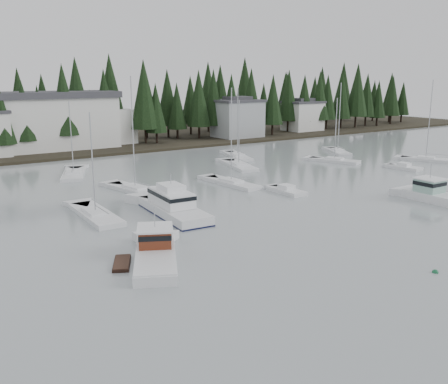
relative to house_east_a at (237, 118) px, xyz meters
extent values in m
cube|color=black|center=(-36.00, 19.00, -4.90)|extent=(240.00, 54.00, 1.00)
cube|color=#999EA0|center=(0.00, 0.00, -0.40)|extent=(10.00, 8.00, 8.00)
cube|color=#38383D|center=(0.00, 0.00, 3.85)|extent=(10.60, 8.48, 0.50)
cube|color=#38383D|center=(0.00, 0.00, 4.45)|extent=(5.50, 4.40, 0.80)
cube|color=silver|center=(22.00, 2.00, -0.90)|extent=(9.00, 7.00, 7.00)
cube|color=#38383D|center=(22.00, 2.00, 2.85)|extent=(9.54, 7.42, 0.50)
cube|color=#38383D|center=(22.00, 2.00, 3.45)|extent=(4.95, 3.85, 0.80)
cube|color=silver|center=(-41.00, 4.00, 0.60)|extent=(24.00, 10.00, 10.00)
cube|color=#38383D|center=(-41.00, 4.00, 5.90)|extent=(25.00, 11.00, 1.20)
cube|color=silver|center=(-29.00, 6.00, -0.90)|extent=(10.00, 8.00, 7.00)
cube|color=silver|center=(-50.88, -60.84, -4.80)|extent=(6.94, 9.78, 1.35)
cube|color=silver|center=(-50.88, -60.84, -4.07)|extent=(6.81, 9.58, 0.12)
cube|color=#502210|center=(-50.05, -59.16, -3.34)|extent=(3.54, 3.65, 1.46)
cube|color=white|center=(-50.05, -59.16, -2.56)|extent=(3.98, 4.13, 0.12)
cube|color=black|center=(-50.05, -59.16, -3.05)|extent=(3.61, 3.72, 0.42)
cylinder|color=#A5A8AD|center=(-50.05, -59.16, -1.68)|extent=(0.08, 0.08, 1.66)
cube|color=black|center=(-53.21, -59.69, -4.96)|extent=(2.59, 3.54, 0.57)
cube|color=silver|center=(-43.08, -49.30, -4.75)|extent=(4.31, 11.74, 1.68)
cube|color=black|center=(-43.08, -49.30, -4.87)|extent=(4.35, 11.80, 0.23)
cube|color=white|center=(-43.05, -48.72, -3.12)|extent=(3.31, 6.17, 1.52)
cube|color=black|center=(-43.05, -48.72, -2.76)|extent=(3.38, 6.24, 0.42)
cube|color=white|center=(-43.05, -48.72, -2.02)|extent=(2.33, 3.13, 0.68)
cylinder|color=#A5A8AD|center=(-43.05, -48.72, -1.18)|extent=(0.10, 0.10, 1.15)
cube|color=silver|center=(-14.84, -61.96, -4.79)|extent=(3.22, 9.06, 1.47)
cube|color=silver|center=(-14.84, -61.96, -4.00)|extent=(3.15, 8.88, 0.14)
cube|color=#87B1A3|center=(-14.83, -60.15, -3.21)|extent=(2.61, 2.73, 1.58)
cube|color=white|center=(-14.83, -60.15, -2.36)|extent=(2.93, 3.09, 0.14)
cube|color=black|center=(-14.83, -60.15, -2.89)|extent=(2.68, 2.77, 0.45)
cylinder|color=#A5A8AD|center=(-14.83, -60.15, -1.40)|extent=(0.08, 0.08, 1.81)
cube|color=silver|center=(-41.96, -36.87, -4.93)|extent=(4.73, 10.19, 1.05)
cube|color=white|center=(-41.96, -36.87, -4.28)|extent=(2.54, 3.67, 0.30)
cylinder|color=#A5A8AD|center=(-41.96, -36.87, 2.50)|extent=(0.14, 0.14, 13.80)
cube|color=silver|center=(9.34, -43.10, -4.93)|extent=(6.08, 8.51, 1.05)
cube|color=white|center=(9.34, -43.10, -4.28)|extent=(2.92, 3.33, 0.30)
cylinder|color=#A5A8AD|center=(9.34, -43.10, 2.19)|extent=(0.14, 0.14, 13.19)
cube|color=silver|center=(-20.90, -29.94, -4.93)|extent=(5.36, 10.57, 1.05)
cube|color=white|center=(-20.90, -29.94, -4.28)|extent=(2.85, 3.86, 0.30)
cylinder|color=#A5A8AD|center=(-20.90, -29.94, 0.65)|extent=(0.14, 0.14, 10.11)
cube|color=silver|center=(-45.20, -22.20, -4.93)|extent=(6.40, 10.48, 1.05)
cube|color=white|center=(-45.20, -22.20, -4.28)|extent=(3.18, 3.95, 0.30)
cylinder|color=#A5A8AD|center=(-45.20, -22.20, 0.76)|extent=(0.14, 0.14, 10.33)
cube|color=silver|center=(-29.54, -40.32, -4.93)|extent=(3.32, 9.91, 1.05)
cube|color=white|center=(-29.54, -40.32, -4.28)|extent=(2.03, 3.45, 0.30)
cylinder|color=#A5A8AD|center=(-29.54, -40.32, 1.75)|extent=(0.14, 0.14, 12.31)
cube|color=silver|center=(-4.67, -35.14, -4.93)|extent=(5.71, 8.90, 1.05)
cube|color=white|center=(-4.67, -35.14, -4.28)|extent=(2.81, 3.39, 0.30)
cylinder|color=#A5A8AD|center=(-4.67, -35.14, 0.71)|extent=(0.14, 0.14, 10.22)
cube|color=silver|center=(3.38, -28.25, -4.93)|extent=(6.09, 8.77, 1.05)
cube|color=white|center=(3.38, -28.25, -4.28)|extent=(2.91, 3.39, 0.30)
cylinder|color=#A5A8AD|center=(3.38, -28.25, 1.87)|extent=(0.14, 0.14, 12.56)
cube|color=silver|center=(-50.18, -45.37, -4.93)|extent=(2.98, 10.27, 1.05)
cube|color=white|center=(-50.18, -45.37, -4.28)|extent=(2.02, 3.51, 0.30)
cylinder|color=#A5A8AD|center=(-50.18, -45.37, 0.75)|extent=(0.14, 0.14, 10.30)
cube|color=silver|center=(-15.67, -22.17, -4.93)|extent=(5.50, 10.60, 1.05)
cube|color=white|center=(-15.67, -22.17, -4.28)|extent=(2.77, 3.88, 0.30)
cylinder|color=#A5A8AD|center=(-15.67, -22.17, 1.32)|extent=(0.14, 0.14, 11.45)
cube|color=silver|center=(-26.49, -48.12, -4.85)|extent=(2.26, 5.54, 0.90)
cube|color=white|center=(-26.49, -48.12, -4.15)|extent=(1.51, 1.78, 0.55)
cube|color=silver|center=(-0.44, -45.96, -4.85)|extent=(2.87, 5.58, 0.90)
cube|color=white|center=(-0.44, -45.96, -4.15)|extent=(1.70, 1.89, 0.55)
sphere|color=#145933|center=(-34.37, -74.15, -4.90)|extent=(0.48, 0.48, 0.48)
camera|label=1|loc=(-66.85, -94.34, 9.41)|focal=40.00mm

